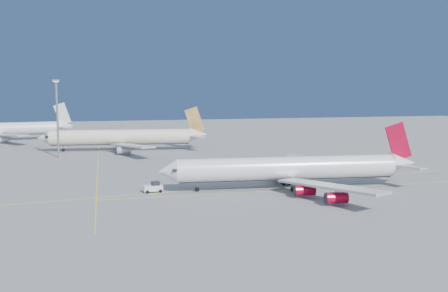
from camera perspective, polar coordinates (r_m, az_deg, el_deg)
ground at (r=132.81m, az=3.23°, el=-3.96°), size 500.00×500.00×0.00m
taxiway_lines at (r=135.47m, az=-3.54°, el=-3.75°), size 118.86×140.00×0.02m
airliner_virgin at (r=122.99m, az=7.87°, el=-2.59°), size 65.17×58.36×16.07m
airliner_etihad at (r=198.43m, az=-11.28°, el=0.99°), size 65.54×60.21×17.10m
airliner_third at (r=253.11m, az=-24.03°, el=1.76°), size 64.75×59.21×17.38m
pushback_tug at (r=119.15m, az=-8.07°, el=-4.69°), size 4.67×3.17×2.49m
light_mast at (r=183.36m, az=-18.53°, el=3.72°), size 2.36×2.36×27.27m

